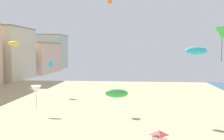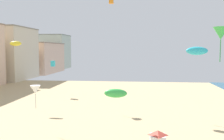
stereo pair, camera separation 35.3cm
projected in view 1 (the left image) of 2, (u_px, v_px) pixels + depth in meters
The scene contains 11 objects.
boardwalk_hotel_far at pixel (4, 53), 70.25m from camera, with size 12.71×15.83×14.66m.
boardwalk_hotel_distant at pixel (33, 58), 90.36m from camera, with size 14.92×21.76×10.87m.
boardwalk_hotel_furthest at pixel (52, 52), 110.70m from camera, with size 11.11×14.21×14.91m.
lifeguard_stand at pixel (159, 140), 18.25m from camera, with size 1.10×1.10×2.55m.
kite_green_delta at pixel (222, 33), 15.12m from camera, with size 0.93×0.93×2.12m.
kite_yellow_parafoil at pixel (14, 43), 35.32m from camera, with size 1.76×0.49×0.69m.
kite_cyan_box at pixel (51, 64), 45.24m from camera, with size 0.66×0.66×1.04m.
kite_orange_box at pixel (110, 0), 33.81m from camera, with size 0.58×0.58×0.91m.
kite_white_delta_2 at pixel (36, 90), 18.64m from camera, with size 0.77×0.77×1.76m.
kite_cyan_parafoil at pixel (196, 51), 26.36m from camera, with size 2.25×0.63×0.88m.
kite_green_parafoil at pixel (117, 93), 19.27m from camera, with size 1.78×0.49×0.69m.
Camera 1 is at (5.16, -5.25, 8.42)m, focal length 39.99 mm.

